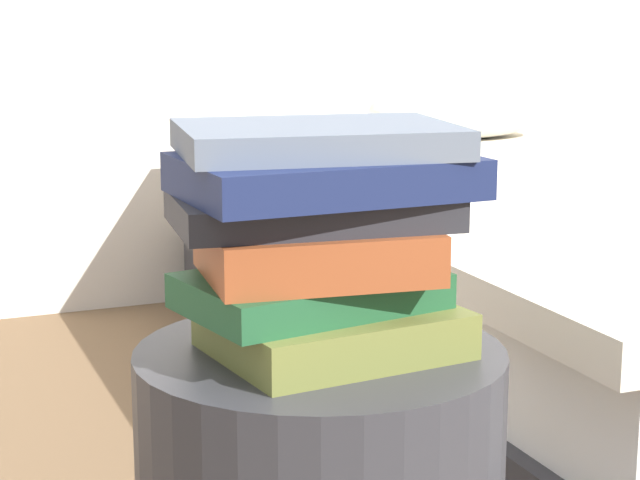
# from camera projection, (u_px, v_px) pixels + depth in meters

# --- Properties ---
(bed) EXTENTS (1.57, 2.03, 0.62)m
(bed) POSITION_uv_depth(u_px,v_px,m) (631.00, 281.00, 2.51)
(bed) COLOR #2D2D33
(bed) RESTS_ON ground_plane
(book_olive) EXTENTS (0.27, 0.22, 0.05)m
(book_olive) POSITION_uv_depth(u_px,v_px,m) (333.00, 330.00, 1.22)
(book_olive) COLOR olive
(book_olive) RESTS_ON side_table
(book_forest) EXTENTS (0.29, 0.21, 0.04)m
(book_forest) POSITION_uv_depth(u_px,v_px,m) (309.00, 290.00, 1.22)
(book_forest) COLOR #1E512D
(book_forest) RESTS_ON book_olive
(book_rust) EXTENTS (0.25, 0.21, 0.05)m
(book_rust) POSITION_uv_depth(u_px,v_px,m) (316.00, 251.00, 1.20)
(book_rust) COLOR #994723
(book_rust) RESTS_ON book_forest
(book_charcoal) EXTENTS (0.31, 0.21, 0.03)m
(book_charcoal) POSITION_uv_depth(u_px,v_px,m) (313.00, 210.00, 1.20)
(book_charcoal) COLOR #28282D
(book_charcoal) RESTS_ON book_rust
(book_navy) EXTENTS (0.30, 0.21, 0.04)m
(book_navy) POSITION_uv_depth(u_px,v_px,m) (324.00, 176.00, 1.18)
(book_navy) COLOR #19234C
(book_navy) RESTS_ON book_charcoal
(book_slate) EXTENTS (0.31, 0.25, 0.03)m
(book_slate) POSITION_uv_depth(u_px,v_px,m) (315.00, 139.00, 1.20)
(book_slate) COLOR slate
(book_slate) RESTS_ON book_navy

